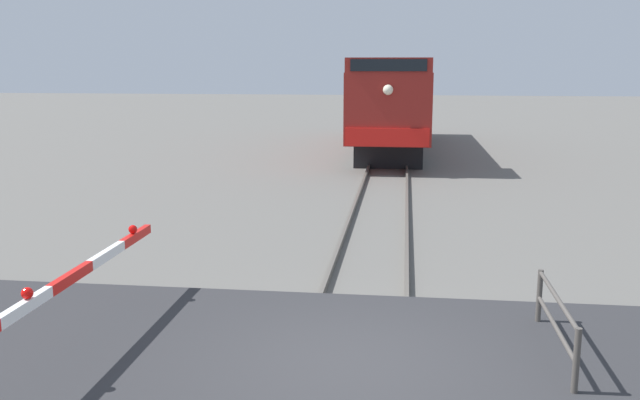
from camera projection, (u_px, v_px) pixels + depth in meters
name	position (u px, v px, depth m)	size (l,w,h in m)	color
ground_plane	(350.00, 373.00, 8.84)	(160.00, 160.00, 0.00)	#605E59
rail_track_left	(295.00, 365.00, 8.91)	(0.08, 80.00, 0.15)	#59544C
rail_track_right	(406.00, 371.00, 8.74)	(0.08, 80.00, 0.15)	#59544C
road_surface	(350.00, 368.00, 8.82)	(36.00, 5.28, 0.16)	#2D2D30
locomotive	(392.00, 104.00, 30.96)	(3.08, 15.39, 4.13)	black
guard_railing	(556.00, 320.00, 9.02)	(0.08, 2.36, 0.95)	#4C4742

